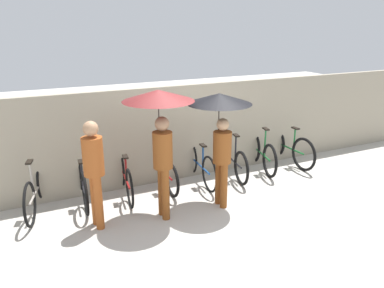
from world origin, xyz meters
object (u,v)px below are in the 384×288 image
parked_bicycle_6 (261,153)px  pedestrian_center (160,115)px  parked_bicycle_3 (162,170)px  parked_bicycle_5 (232,159)px  parked_bicycle_2 (125,177)px  parked_bicycle_7 (288,147)px  pedestrian_leading (94,166)px  parked_bicycle_0 (36,190)px  parked_bicycle_4 (199,164)px  parked_bicycle_1 (82,181)px  pedestrian_trailing (220,116)px

parked_bicycle_6 → pedestrian_center: (-2.75, -1.02, 1.36)m
parked_bicycle_3 → parked_bicycle_5: (1.56, -0.08, 0.02)m
parked_bicycle_2 → parked_bicycle_3: parked_bicycle_3 is taller
parked_bicycle_2 → parked_bicycle_7: size_ratio=0.97×
parked_bicycle_7 → pedestrian_leading: pedestrian_leading is taller
parked_bicycle_5 → parked_bicycle_7: (1.55, 0.06, 0.02)m
parked_bicycle_0 → parked_bicycle_6: size_ratio=1.04×
parked_bicycle_3 → pedestrian_leading: (-1.49, -1.01, 0.68)m
pedestrian_center → pedestrian_leading: bearing=177.7°
parked_bicycle_0 → parked_bicycle_7: bearing=-75.6°
parked_bicycle_4 → parked_bicycle_6: (1.56, 0.04, 0.00)m
parked_bicycle_3 → pedestrian_center: bearing=159.2°
parked_bicycle_1 → pedestrian_trailing: bearing=-112.5°
parked_bicycle_6 → parked_bicycle_7: 0.78m
parked_bicycle_0 → pedestrian_center: size_ratio=0.81×
pedestrian_leading → pedestrian_center: bearing=-10.2°
parked_bicycle_3 → pedestrian_trailing: bearing=-149.3°
parked_bicycle_5 → parked_bicycle_7: 1.56m
pedestrian_leading → pedestrian_center: (1.07, -0.06, 0.71)m
parked_bicycle_4 → pedestrian_leading: size_ratio=1.00×
parked_bicycle_2 → parked_bicycle_0: bearing=94.9°
parked_bicycle_0 → parked_bicycle_7: 5.44m
parked_bicycle_5 → pedestrian_trailing: (-0.90, -1.04, 1.26)m
parked_bicycle_6 → pedestrian_leading: 4.00m
parked_bicycle_5 → parked_bicycle_4: bearing=100.7°
parked_bicycle_2 → pedestrian_trailing: 2.16m
parked_bicycle_3 → pedestrian_center: 1.80m
parked_bicycle_0 → parked_bicycle_4: bearing=-76.9°
parked_bicycle_0 → pedestrian_trailing: (2.99, -1.09, 1.24)m
parked_bicycle_5 → pedestrian_trailing: pedestrian_trailing is taller
parked_bicycle_0 → pedestrian_center: 2.57m
pedestrian_center → parked_bicycle_1: bearing=138.0°
parked_bicycle_4 → pedestrian_center: bearing=134.4°
parked_bicycle_3 → parked_bicycle_7: (3.11, -0.01, 0.04)m
parked_bicycle_1 → pedestrian_trailing: pedestrian_trailing is taller
parked_bicycle_4 → parked_bicycle_7: (2.33, 0.07, 0.01)m
parked_bicycle_2 → parked_bicycle_3: bearing=-77.0°
parked_bicycle_3 → parked_bicycle_7: bearing=-89.8°
parked_bicycle_4 → parked_bicycle_7: size_ratio=0.98×
parked_bicycle_7 → pedestrian_trailing: (-2.46, -1.10, 1.24)m
parked_bicycle_5 → parked_bicycle_7: size_ratio=0.97×
parked_bicycle_3 → pedestrian_center: pedestrian_center is taller
parked_bicycle_4 → parked_bicycle_6: bearing=-83.6°
parked_bicycle_7 → parked_bicycle_2: bearing=90.5°
parked_bicycle_2 → parked_bicycle_3: (0.78, 0.08, -0.02)m
pedestrian_trailing → parked_bicycle_0: bearing=159.7°
parked_bicycle_7 → pedestrian_center: bearing=106.2°
parked_bicycle_5 → pedestrian_trailing: 1.87m
pedestrian_leading → parked_bicycle_0: bearing=123.6°
parked_bicycle_0 → parked_bicycle_3: bearing=-75.1°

